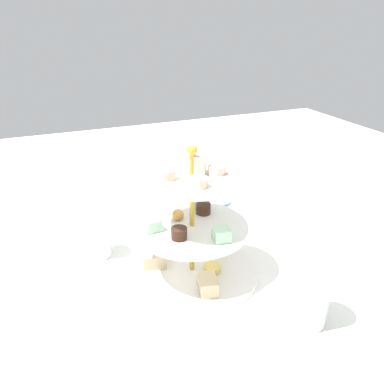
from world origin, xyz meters
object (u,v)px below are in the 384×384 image
object	(u,v)px
teacup_with_saucer	(220,209)
tiered_serving_stand	(192,236)
butter_knife_right	(300,238)
water_glass_mid_back	(97,237)
water_glass_short_left	(168,205)
butter_knife_left	(106,379)
water_glass_tall_right	(310,290)

from	to	relation	value
teacup_with_saucer	tiered_serving_stand	bearing A→B (deg)	-128.87
butter_knife_right	water_glass_mid_back	world-z (taller)	water_glass_mid_back
tiered_serving_stand	water_glass_mid_back	distance (m)	0.22
teacup_with_saucer	butter_knife_right	world-z (taller)	teacup_with_saucer
water_glass_short_left	butter_knife_left	size ratio (longest dim) A/B	0.48
butter_knife_left	water_glass_mid_back	world-z (taller)	water_glass_mid_back
water_glass_short_left	butter_knife_left	distance (m)	0.51
butter_knife_left	butter_knife_right	distance (m)	0.56
tiered_serving_stand	teacup_with_saucer	size ratio (longest dim) A/B	3.09
teacup_with_saucer	water_glass_mid_back	distance (m)	0.33
butter_knife_right	water_glass_tall_right	bearing A→B (deg)	148.88
tiered_serving_stand	butter_knife_right	xyz separation A→B (m)	(0.29, 0.03, -0.09)
water_glass_short_left	teacup_with_saucer	world-z (taller)	water_glass_short_left
water_glass_tall_right	water_glass_mid_back	distance (m)	0.46
water_glass_tall_right	butter_knife_right	size ratio (longest dim) A/B	0.79
butter_knife_left	butter_knife_right	world-z (taller)	same
butter_knife_right	water_glass_short_left	bearing A→B (deg)	54.09
tiered_serving_stand	water_glass_tall_right	size ratio (longest dim) A/B	2.08
water_glass_short_left	butter_knife_right	xyz separation A→B (m)	(0.26, -0.22, -0.04)
water_glass_mid_back	water_glass_tall_right	bearing A→B (deg)	-49.66
teacup_with_saucer	butter_knife_right	size ratio (longest dim) A/B	0.53
butter_knife_left	water_glass_short_left	bearing A→B (deg)	108.27
water_glass_tall_right	water_glass_mid_back	bearing A→B (deg)	130.34
tiered_serving_stand	water_glass_mid_back	world-z (taller)	tiered_serving_stand
water_glass_short_left	water_glass_mid_back	bearing A→B (deg)	-153.76
water_glass_short_left	water_glass_mid_back	size ratio (longest dim) A/B	0.89
teacup_with_saucer	water_glass_mid_back	bearing A→B (deg)	-170.25
water_glass_short_left	teacup_with_saucer	bearing A→B (deg)	-18.40
water_glass_mid_back	water_glass_short_left	bearing A→B (deg)	26.24
butter_knife_right	teacup_with_saucer	bearing A→B (deg)	41.11
water_glass_tall_right	water_glass_mid_back	size ratio (longest dim) A/B	1.45
water_glass_tall_right	water_glass_short_left	world-z (taller)	water_glass_tall_right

